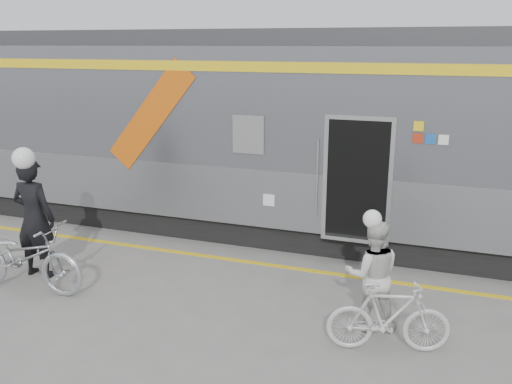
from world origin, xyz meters
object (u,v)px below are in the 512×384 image
at_px(man, 34,218).
at_px(bicycle_left, 23,257).
at_px(bicycle_right, 389,317).
at_px(woman, 372,275).

relative_size(man, bicycle_left, 0.95).
bearing_deg(man, bicycle_right, 173.13).
distance_m(man, bicycle_left, 0.75).
xyz_separation_m(bicycle_left, bicycle_right, (5.70, 0.11, -0.09)).
bearing_deg(bicycle_left, woman, -85.62).
bearing_deg(bicycle_left, bicycle_right, -91.49).
bearing_deg(bicycle_left, man, 17.36).
distance_m(man, woman, 5.60).
bearing_deg(man, bicycle_left, 107.36).
xyz_separation_m(man, woman, (5.60, 0.11, -0.24)).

